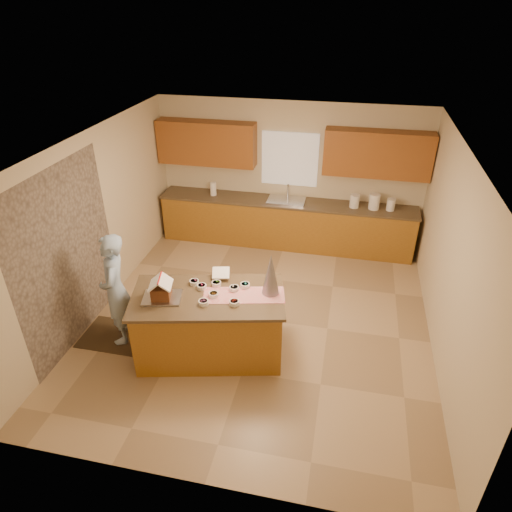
% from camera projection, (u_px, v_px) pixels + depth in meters
% --- Properties ---
extents(floor, '(5.50, 5.50, 0.00)m').
position_uv_depth(floor, '(260.00, 319.00, 6.95)').
color(floor, tan).
rests_on(floor, ground).
extents(ceiling, '(5.50, 5.50, 0.00)m').
position_uv_depth(ceiling, '(261.00, 146.00, 5.58)').
color(ceiling, silver).
rests_on(ceiling, floor).
extents(wall_back, '(5.50, 5.50, 0.00)m').
position_uv_depth(wall_back, '(289.00, 174.00, 8.58)').
color(wall_back, beige).
rests_on(wall_back, floor).
extents(wall_front, '(5.50, 5.50, 0.00)m').
position_uv_depth(wall_front, '(196.00, 390.00, 3.94)').
color(wall_front, beige).
rests_on(wall_front, floor).
extents(wall_left, '(5.50, 5.50, 0.00)m').
position_uv_depth(wall_left, '(95.00, 225.00, 6.72)').
color(wall_left, beige).
rests_on(wall_left, floor).
extents(wall_right, '(5.50, 5.50, 0.00)m').
position_uv_depth(wall_right, '(451.00, 262.00, 5.81)').
color(wall_right, beige).
rests_on(wall_right, floor).
extents(stone_accent, '(0.00, 2.50, 2.50)m').
position_uv_depth(stone_accent, '(67.00, 258.00, 6.09)').
color(stone_accent, gray).
rests_on(stone_accent, wall_left).
extents(window_curtain, '(1.05, 0.03, 1.00)m').
position_uv_depth(window_curtain, '(290.00, 159.00, 8.41)').
color(window_curtain, white).
rests_on(window_curtain, wall_back).
extents(back_counter_base, '(4.80, 0.60, 0.88)m').
position_uv_depth(back_counter_base, '(285.00, 224.00, 8.79)').
color(back_counter_base, '#97621F').
rests_on(back_counter_base, floor).
extents(back_counter_top, '(4.85, 0.63, 0.04)m').
position_uv_depth(back_counter_top, '(286.00, 202.00, 8.56)').
color(back_counter_top, brown).
rests_on(back_counter_top, back_counter_base).
extents(upper_cabinet_left, '(1.85, 0.35, 0.80)m').
position_uv_depth(upper_cabinet_left, '(207.00, 143.00, 8.43)').
color(upper_cabinet_left, '#9F5922').
rests_on(upper_cabinet_left, wall_back).
extents(upper_cabinet_right, '(1.85, 0.35, 0.80)m').
position_uv_depth(upper_cabinet_right, '(378.00, 154.00, 7.87)').
color(upper_cabinet_right, '#9F5922').
rests_on(upper_cabinet_right, wall_back).
extents(sink, '(0.70, 0.45, 0.12)m').
position_uv_depth(sink, '(286.00, 203.00, 8.56)').
color(sink, silver).
rests_on(sink, back_counter_top).
extents(faucet, '(0.03, 0.03, 0.28)m').
position_uv_depth(faucet, '(288.00, 191.00, 8.63)').
color(faucet, silver).
rests_on(faucet, back_counter_top).
extents(island_base, '(2.04, 1.34, 0.92)m').
position_uv_depth(island_base, '(209.00, 326.00, 6.09)').
color(island_base, '#97621F').
rests_on(island_base, floor).
extents(island_top, '(2.14, 1.44, 0.04)m').
position_uv_depth(island_top, '(208.00, 297.00, 5.85)').
color(island_top, brown).
rests_on(island_top, island_base).
extents(table_runner, '(1.10, 0.60, 0.01)m').
position_uv_depth(table_runner, '(244.00, 295.00, 5.84)').
color(table_runner, red).
rests_on(table_runner, island_top).
extents(baking_tray, '(0.55, 0.45, 0.03)m').
position_uv_depth(baking_tray, '(162.00, 298.00, 5.78)').
color(baking_tray, silver).
rests_on(baking_tray, island_top).
extents(cookbook, '(0.26, 0.23, 0.10)m').
position_uv_depth(cookbook, '(221.00, 273.00, 6.13)').
color(cookbook, white).
rests_on(cookbook, island_top).
extents(tinsel_tree, '(0.28, 0.28, 0.57)m').
position_uv_depth(tinsel_tree, '(271.00, 274.00, 5.75)').
color(tinsel_tree, '#B5B5C2').
rests_on(tinsel_tree, island_top).
extents(rug, '(1.11, 0.73, 0.01)m').
position_uv_depth(rug, '(121.00, 336.00, 6.60)').
color(rug, black).
rests_on(rug, floor).
extents(boy, '(0.58, 0.70, 1.64)m').
position_uv_depth(boy, '(115.00, 290.00, 6.17)').
color(boy, '#9FBEE2').
rests_on(boy, rug).
extents(canister_a, '(0.17, 0.17, 0.24)m').
position_uv_depth(canister_a, '(355.00, 201.00, 8.26)').
color(canister_a, white).
rests_on(canister_a, back_counter_top).
extents(canister_b, '(0.19, 0.19, 0.28)m').
position_uv_depth(canister_b, '(374.00, 202.00, 8.19)').
color(canister_b, white).
rests_on(canister_b, back_counter_top).
extents(canister_c, '(0.15, 0.15, 0.22)m').
position_uv_depth(canister_c, '(391.00, 205.00, 8.15)').
color(canister_c, white).
rests_on(canister_c, back_counter_top).
extents(paper_towel, '(0.12, 0.12, 0.26)m').
position_uv_depth(paper_towel, '(213.00, 189.00, 8.74)').
color(paper_towel, white).
rests_on(paper_towel, back_counter_top).
extents(gingerbread_house, '(0.34, 0.35, 0.29)m').
position_uv_depth(gingerbread_house, '(161.00, 290.00, 5.72)').
color(gingerbread_house, brown).
rests_on(gingerbread_house, baking_tray).
extents(candy_bowls, '(0.80, 0.60, 0.06)m').
position_uv_depth(candy_bowls, '(218.00, 291.00, 5.88)').
color(candy_bowls, '#A5376E').
rests_on(candy_bowls, island_top).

